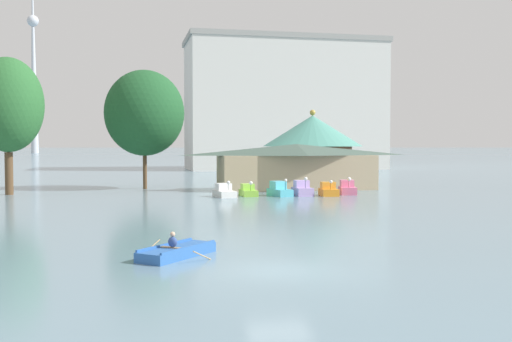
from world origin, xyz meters
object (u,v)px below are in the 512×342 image
at_px(distant_broadcast_tower, 33,49).
at_px(pedal_boat_lime, 248,191).
at_px(pedal_boat_pink, 347,189).
at_px(pedal_boat_orange, 329,190).
at_px(pedal_boat_lavender, 302,189).
at_px(boathouse, 296,166).
at_px(pedal_boat_white, 224,192).
at_px(shoreline_tree_tall_left, 8,105).
at_px(pedal_boat_cyan, 279,190).
at_px(shoreline_tree_mid, 144,113).
at_px(rowboat_with_rower, 177,251).
at_px(green_roof_pavilion, 312,146).
at_px(background_building_block, 284,104).

bearing_deg(distant_broadcast_tower, pedal_boat_lime, -78.50).
bearing_deg(pedal_boat_pink, pedal_boat_orange, -54.78).
relative_size(pedal_boat_lavender, boathouse, 0.13).
relative_size(pedal_boat_white, shoreline_tree_tall_left, 0.23).
bearing_deg(distant_broadcast_tower, boathouse, -77.00).
bearing_deg(pedal_boat_cyan, boathouse, 139.37).
bearing_deg(shoreline_tree_tall_left, shoreline_tree_mid, 21.20).
bearing_deg(rowboat_with_rower, pedal_boat_pink, 9.06).
distance_m(pedal_boat_white, green_roof_pavilion, 20.71).
relative_size(pedal_boat_white, boathouse, 0.17).
xyz_separation_m(boathouse, shoreline_tree_tall_left, (-29.46, -0.83, 6.16)).
bearing_deg(rowboat_with_rower, pedal_boat_white, 28.78).
height_order(pedal_boat_orange, distant_broadcast_tower, distant_broadcast_tower).
distance_m(pedal_boat_white, pedal_boat_orange, 10.03).
xyz_separation_m(rowboat_with_rower, green_roof_pavilion, (20.26, 44.84, 4.51)).
bearing_deg(pedal_boat_lavender, shoreline_tree_tall_left, -106.93).
height_order(rowboat_with_rower, distant_broadcast_tower, distant_broadcast_tower).
relative_size(pedal_boat_lime, green_roof_pavilion, 0.24).
bearing_deg(pedal_boat_cyan, distant_broadcast_tower, 178.06).
xyz_separation_m(pedal_boat_lime, background_building_block, (19.79, 61.80, 12.56)).
relative_size(pedal_boat_white, pedal_boat_lime, 1.06).
bearing_deg(pedal_boat_white, pedal_boat_lime, 96.64).
relative_size(pedal_boat_cyan, background_building_block, 0.08).
xyz_separation_m(pedal_boat_pink, boathouse, (-3.08, 7.50, 2.02)).
height_order(rowboat_with_rower, pedal_boat_white, pedal_boat_white).
bearing_deg(pedal_boat_lime, shoreline_tree_tall_left, -105.41).
relative_size(pedal_boat_pink, background_building_block, 0.06).
xyz_separation_m(rowboat_with_rower, shoreline_tree_mid, (-0.13, 41.62, 8.16)).
relative_size(pedal_boat_lime, pedal_boat_cyan, 0.95).
height_order(shoreline_tree_mid, distant_broadcast_tower, distant_broadcast_tower).
xyz_separation_m(pedal_boat_lime, pedal_boat_lavender, (5.13, -0.91, 0.14)).
relative_size(pedal_boat_white, pedal_boat_pink, 1.25).
height_order(rowboat_with_rower, boathouse, boathouse).
xyz_separation_m(pedal_boat_lime, pedal_boat_cyan, (2.89, -0.76, 0.10)).
bearing_deg(pedal_boat_white, background_building_block, 151.78).
relative_size(shoreline_tree_mid, distant_broadcast_tower, 0.09).
bearing_deg(pedal_boat_orange, background_building_block, 174.52).
height_order(rowboat_with_rower, pedal_boat_lime, pedal_boat_lime).
height_order(pedal_boat_cyan, pedal_boat_pink, pedal_boat_pink).
bearing_deg(pedal_boat_pink, pedal_boat_lime, -81.76).
height_order(pedal_boat_cyan, pedal_boat_lavender, pedal_boat_lavender).
xyz_separation_m(rowboat_with_rower, pedal_boat_pink, (19.15, 29.81, 0.34)).
bearing_deg(pedal_boat_cyan, green_roof_pavilion, 138.19).
bearing_deg(pedal_boat_orange, rowboat_with_rower, -24.89).
relative_size(pedal_boat_pink, shoreline_tree_mid, 0.19).
bearing_deg(green_roof_pavilion, background_building_block, 79.45).
xyz_separation_m(pedal_boat_cyan, boathouse, (3.90, 7.76, 2.04)).
bearing_deg(distant_broadcast_tower, shoreline_tree_mid, -79.83).
bearing_deg(pedal_boat_pink, boathouse, -146.54).
height_order(rowboat_with_rower, pedal_boat_orange, pedal_boat_orange).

